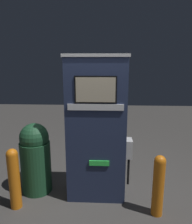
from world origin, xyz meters
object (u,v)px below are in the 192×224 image
at_px(trash_bin, 36,157).
at_px(safety_bollard_far, 14,177).
at_px(safety_bollard, 158,184).
at_px(gas_pump, 97,129).

relative_size(trash_bin, safety_bollard_far, 1.26).
bearing_deg(trash_bin, safety_bollard, -15.04).
xyz_separation_m(trash_bin, safety_bollard_far, (-0.16, -0.42, -0.10)).
relative_size(safety_bollard, trash_bin, 0.77).
bearing_deg(gas_pump, trash_bin, 175.74).
bearing_deg(gas_pump, safety_bollard_far, -162.38).
bearing_deg(trash_bin, gas_pump, -4.26).
xyz_separation_m(gas_pump, safety_bollard, (0.81, -0.40, -0.59)).
height_order(gas_pump, safety_bollard, gas_pump).
height_order(safety_bollard, trash_bin, trash_bin).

